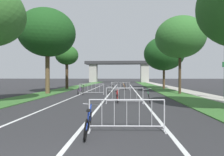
{
  "coord_description": "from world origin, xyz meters",
  "views": [
    {
      "loc": [
        1.44,
        -2.23,
        1.78
      ],
      "look_at": [
        -0.15,
        22.96,
        1.58
      ],
      "focal_mm": 28.99,
      "sensor_mm": 36.0,
      "label": 1
    }
  ],
  "objects_px": {
    "crowd_barrier_second": "(125,96)",
    "tree_right_pine_near": "(164,54)",
    "tree_left_oak_mid": "(67,56)",
    "crowd_barrier_fourth": "(120,86)",
    "crowd_barrier_nearest": "(127,116)",
    "bicycle_green_4": "(149,97)",
    "bicycle_blue_3": "(88,123)",
    "bicycle_purple_7": "(80,90)",
    "bicycle_white_2": "(113,87)",
    "tree_right_maple_mid": "(180,37)",
    "bicycle_black_0": "(83,91)",
    "bicycle_orange_1": "(124,87)",
    "crowd_barrier_third": "(92,89)",
    "bicycle_red_6": "(118,97)",
    "bicycle_silver_5": "(110,90)",
    "tree_left_pine_far": "(47,33)"
  },
  "relations": [
    {
      "from": "tree_left_oak_mid",
      "to": "crowd_barrier_third",
      "type": "relative_size",
      "value": 2.53
    },
    {
      "from": "bicycle_red_6",
      "to": "bicycle_silver_5",
      "type": "bearing_deg",
      "value": 103.22
    },
    {
      "from": "bicycle_blue_3",
      "to": "bicycle_green_4",
      "type": "relative_size",
      "value": 1.06
    },
    {
      "from": "tree_right_pine_near",
      "to": "crowd_barrier_fourth",
      "type": "height_order",
      "value": "tree_right_pine_near"
    },
    {
      "from": "crowd_barrier_nearest",
      "to": "bicycle_silver_5",
      "type": "xyz_separation_m",
      "value": [
        -1.53,
        12.7,
        -0.17
      ]
    },
    {
      "from": "crowd_barrier_nearest",
      "to": "bicycle_white_2",
      "type": "bearing_deg",
      "value": 94.79
    },
    {
      "from": "crowd_barrier_nearest",
      "to": "bicycle_blue_3",
      "type": "relative_size",
      "value": 1.47
    },
    {
      "from": "bicycle_red_6",
      "to": "bicycle_white_2",
      "type": "bearing_deg",
      "value": 98.64
    },
    {
      "from": "crowd_barrier_second",
      "to": "bicycle_purple_7",
      "type": "xyz_separation_m",
      "value": [
        -4.59,
        6.64,
        -0.14
      ]
    },
    {
      "from": "tree_left_pine_far",
      "to": "crowd_barrier_fourth",
      "type": "distance_m",
      "value": 11.07
    },
    {
      "from": "tree_left_pine_far",
      "to": "bicycle_black_0",
      "type": "height_order",
      "value": "tree_left_pine_far"
    },
    {
      "from": "tree_right_maple_mid",
      "to": "bicycle_red_6",
      "type": "bearing_deg",
      "value": -134.32
    },
    {
      "from": "crowd_barrier_third",
      "to": "bicycle_green_4",
      "type": "distance_m",
      "value": 7.4
    },
    {
      "from": "bicycle_black_0",
      "to": "bicycle_orange_1",
      "type": "height_order",
      "value": "bicycle_black_0"
    },
    {
      "from": "crowd_barrier_second",
      "to": "tree_right_pine_near",
      "type": "bearing_deg",
      "value": 68.25
    },
    {
      "from": "tree_right_pine_near",
      "to": "bicycle_purple_7",
      "type": "relative_size",
      "value": 4.28
    },
    {
      "from": "bicycle_black_0",
      "to": "bicycle_white_2",
      "type": "xyz_separation_m",
      "value": [
        2.49,
        6.97,
        -0.0
      ]
    },
    {
      "from": "tree_right_maple_mid",
      "to": "crowd_barrier_fourth",
      "type": "distance_m",
      "value": 9.64
    },
    {
      "from": "crowd_barrier_nearest",
      "to": "crowd_barrier_third",
      "type": "xyz_separation_m",
      "value": [
        -3.28,
        12.14,
        0.0
      ]
    },
    {
      "from": "tree_right_maple_mid",
      "to": "bicycle_orange_1",
      "type": "bearing_deg",
      "value": 133.47
    },
    {
      "from": "bicycle_purple_7",
      "to": "crowd_barrier_third",
      "type": "bearing_deg",
      "value": 157.63
    },
    {
      "from": "tree_left_oak_mid",
      "to": "bicycle_black_0",
      "type": "relative_size",
      "value": 3.8
    },
    {
      "from": "bicycle_silver_5",
      "to": "crowd_barrier_fourth",
      "type": "bearing_deg",
      "value": -94.12
    },
    {
      "from": "crowd_barrier_second",
      "to": "crowd_barrier_third",
      "type": "distance_m",
      "value": 6.88
    },
    {
      "from": "bicycle_orange_1",
      "to": "bicycle_green_4",
      "type": "xyz_separation_m",
      "value": [
        1.62,
        -12.16,
        0.01
      ]
    },
    {
      "from": "crowd_barrier_third",
      "to": "bicycle_orange_1",
      "type": "height_order",
      "value": "crowd_barrier_third"
    },
    {
      "from": "tree_left_oak_mid",
      "to": "bicycle_silver_5",
      "type": "relative_size",
      "value": 3.85
    },
    {
      "from": "tree_right_pine_near",
      "to": "bicycle_orange_1",
      "type": "bearing_deg",
      "value": -164.6
    },
    {
      "from": "bicycle_orange_1",
      "to": "bicycle_purple_7",
      "type": "bearing_deg",
      "value": -140.5
    },
    {
      "from": "tree_right_maple_mid",
      "to": "bicycle_black_0",
      "type": "height_order",
      "value": "tree_right_maple_mid"
    },
    {
      "from": "crowd_barrier_second",
      "to": "bicycle_purple_7",
      "type": "height_order",
      "value": "crowd_barrier_second"
    },
    {
      "from": "crowd_barrier_second",
      "to": "bicycle_white_2",
      "type": "relative_size",
      "value": 1.53
    },
    {
      "from": "tree_left_pine_far",
      "to": "tree_right_maple_mid",
      "type": "xyz_separation_m",
      "value": [
        13.5,
        0.58,
        -0.5
      ]
    },
    {
      "from": "crowd_barrier_nearest",
      "to": "bicycle_green_4",
      "type": "height_order",
      "value": "crowd_barrier_nearest"
    },
    {
      "from": "tree_left_oak_mid",
      "to": "bicycle_green_4",
      "type": "xyz_separation_m",
      "value": [
        9.84,
        -12.99,
        -4.44
      ]
    },
    {
      "from": "tree_right_maple_mid",
      "to": "crowd_barrier_nearest",
      "type": "distance_m",
      "value": 14.98
    },
    {
      "from": "crowd_barrier_fourth",
      "to": "bicycle_purple_7",
      "type": "xyz_separation_m",
      "value": [
        -4.13,
        -5.5,
        -0.14
      ]
    },
    {
      "from": "tree_left_oak_mid",
      "to": "bicycle_purple_7",
      "type": "bearing_deg",
      "value": -62.6
    },
    {
      "from": "tree_right_pine_near",
      "to": "bicycle_orange_1",
      "type": "relative_size",
      "value": 4.78
    },
    {
      "from": "bicycle_blue_3",
      "to": "bicycle_purple_7",
      "type": "bearing_deg",
      "value": 100.16
    },
    {
      "from": "tree_right_pine_near",
      "to": "crowd_barrier_third",
      "type": "relative_size",
      "value": 3.02
    },
    {
      "from": "tree_left_oak_mid",
      "to": "bicycle_purple_7",
      "type": "relative_size",
      "value": 3.58
    },
    {
      "from": "crowd_barrier_nearest",
      "to": "bicycle_red_6",
      "type": "distance_m",
      "value": 6.66
    },
    {
      "from": "crowd_barrier_nearest",
      "to": "bicycle_silver_5",
      "type": "bearing_deg",
      "value": 96.86
    },
    {
      "from": "tree_left_pine_far",
      "to": "bicycle_silver_5",
      "type": "distance_m",
      "value": 8.69
    },
    {
      "from": "tree_left_oak_mid",
      "to": "bicycle_green_4",
      "type": "relative_size",
      "value": 3.92
    },
    {
      "from": "bicycle_orange_1",
      "to": "bicycle_green_4",
      "type": "relative_size",
      "value": 0.98
    },
    {
      "from": "tree_left_oak_mid",
      "to": "crowd_barrier_third",
      "type": "bearing_deg",
      "value": -56.63
    },
    {
      "from": "tree_left_oak_mid",
      "to": "crowd_barrier_fourth",
      "type": "xyz_separation_m",
      "value": [
        7.71,
        -1.4,
        -4.27
      ]
    },
    {
      "from": "bicycle_white_2",
      "to": "bicycle_blue_3",
      "type": "height_order",
      "value": "bicycle_white_2"
    }
  ]
}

